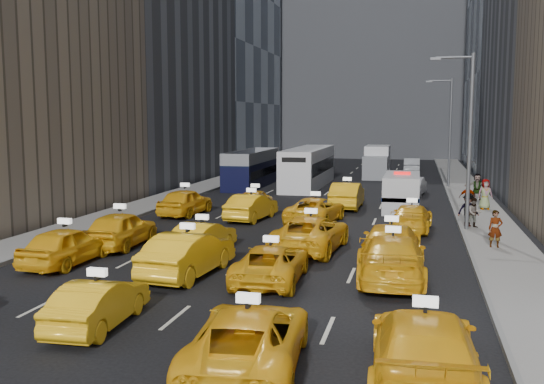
{
  "coord_description": "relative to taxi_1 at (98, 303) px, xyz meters",
  "views": [
    {
      "loc": [
        6.78,
        -20.01,
        5.83
      ],
      "look_at": [
        -0.5,
        10.12,
        2.0
      ],
      "focal_mm": 40.0,
      "sensor_mm": 36.0,
      "label": 1
    }
  ],
  "objects": [
    {
      "name": "taxi_5",
      "position": [
        0.41,
        5.77,
        0.15
      ],
      "size": [
        2.2,
        5.13,
        1.64
      ],
      "primitive_type": "imported",
      "rotation": [
        0.0,
        0.0,
        3.05
      ],
      "color": "yellow",
      "rests_on": "ground"
    },
    {
      "name": "taxi_13",
      "position": [
        -0.6,
        18.16,
        0.08
      ],
      "size": [
        2.16,
        4.72,
        1.5
      ],
      "primitive_type": "imported",
      "rotation": [
        0.0,
        0.0,
        3.01
      ],
      "color": "yellow",
      "rests_on": "ground"
    },
    {
      "name": "city_bus",
      "position": [
        -0.43,
        35.69,
        0.94
      ],
      "size": [
        3.35,
        12.74,
        3.26
      ],
      "rotation": [
        0.0,
        0.0,
        0.06
      ],
      "color": "silver",
      "rests_on": "ground"
    },
    {
      "name": "taxi_15",
      "position": [
        8.34,
        16.84,
        0.02
      ],
      "size": [
        2.25,
        4.86,
        1.38
      ],
      "primitive_type": "imported",
      "rotation": [
        0.0,
        0.0,
        3.07
      ],
      "color": "yellow",
      "rests_on": "ground"
    },
    {
      "name": "pedestrian_4",
      "position": [
        12.69,
        24.49,
        0.42
      ],
      "size": [
        1.01,
        0.7,
        1.89
      ],
      "primitive_type": "imported",
      "rotation": [
        0.0,
        0.0,
        0.22
      ],
      "color": "gray",
      "rests_on": "sidewalk_east"
    },
    {
      "name": "taxi_17",
      "position": [
        4.19,
        23.99,
        0.16
      ],
      "size": [
        1.81,
        5.09,
        1.67
      ],
      "primitive_type": "imported",
      "rotation": [
        0.0,
        0.0,
        3.13
      ],
      "color": "yellow",
      "rests_on": "ground"
    },
    {
      "name": "taxi_4",
      "position": [
        -4.93,
        6.19,
        0.1
      ],
      "size": [
        1.94,
        4.57,
        1.54
      ],
      "primitive_type": "imported",
      "rotation": [
        0.0,
        0.0,
        3.11
      ],
      "color": "yellow",
      "rests_on": "ground"
    },
    {
      "name": "pedestrian_0",
      "position": [
        11.96,
        12.91,
        0.3
      ],
      "size": [
        0.6,
        0.4,
        1.65
      ],
      "primitive_type": "imported",
      "rotation": [
        0.0,
        0.0,
        -0.01
      ],
      "color": "gray",
      "rests_on": "sidewalk_east"
    },
    {
      "name": "misc_car_3",
      "position": [
        -0.96,
        49.24,
        0.02
      ],
      "size": [
        2.07,
        4.19,
        1.37
      ],
      "primitive_type": "imported",
      "rotation": [
        0.0,
        0.0,
        3.26
      ],
      "color": "black",
      "rests_on": "ground"
    },
    {
      "name": "taxi_8",
      "position": [
        -4.42,
        9.79,
        0.15
      ],
      "size": [
        2.12,
        4.88,
        1.64
      ],
      "primitive_type": "imported",
      "rotation": [
        0.0,
        0.0,
        3.18
      ],
      "color": "yellow",
      "rests_on": "ground"
    },
    {
      "name": "pedestrian_3",
      "position": [
        11.57,
        23.37,
        0.32
      ],
      "size": [
        1.03,
        0.55,
        1.69
      ],
      "primitive_type": "imported",
      "rotation": [
        0.0,
        0.0,
        -0.1
      ],
      "color": "gray",
      "rests_on": "sidewalk_east"
    },
    {
      "name": "pedestrian_5",
      "position": [
        12.61,
        28.86,
        0.4
      ],
      "size": [
        1.74,
        0.64,
        1.83
      ],
      "primitive_type": "imported",
      "rotation": [
        0.0,
        0.0,
        -0.09
      ],
      "color": "gray",
      "rests_on": "sidewalk_east"
    },
    {
      "name": "misc_car_2",
      "position": [
        3.92,
        52.71,
        0.07
      ],
      "size": [
        2.54,
        5.31,
        1.49
      ],
      "primitive_type": "imported",
      "rotation": [
        0.0,
        0.0,
        3.23
      ],
      "color": "slate",
      "rests_on": "ground"
    },
    {
      "name": "misc_car_1",
      "position": [
        -5.42,
        47.11,
        0.14
      ],
      "size": [
        3.42,
        6.12,
        1.62
      ],
      "primitive_type": "imported",
      "rotation": [
        0.0,
        0.0,
        3.27
      ],
      "color": "black",
      "rests_on": "ground"
    },
    {
      "name": "taxi_6",
      "position": [
        3.59,
        5.68,
        -0.01
      ],
      "size": [
        2.41,
        4.88,
        1.33
      ],
      "primitive_type": "imported",
      "rotation": [
        0.0,
        0.0,
        3.18
      ],
      "color": "yellow",
      "rests_on": "ground"
    },
    {
      "name": "box_truck",
      "position": [
        4.69,
        44.91,
        0.83
      ],
      "size": [
        2.7,
        6.81,
        3.05
      ],
      "rotation": [
        0.0,
        0.0,
        0.06
      ],
      "color": "silver",
      "rests_on": "ground"
    },
    {
      "name": "sidewalk_east",
      "position": [
        12.29,
        30.22,
        -0.6
      ],
      "size": [
        3.0,
        90.0,
        0.15
      ],
      "primitive_type": "cube",
      "color": "gray",
      "rests_on": "ground"
    },
    {
      "name": "taxi_9",
      "position": [
        -0.34,
        9.35,
        0.02
      ],
      "size": [
        1.9,
        4.31,
        1.38
      ],
      "primitive_type": "imported",
      "rotation": [
        0.0,
        0.0,
        3.03
      ],
      "color": "yellow",
      "rests_on": "ground"
    },
    {
      "name": "taxi_14",
      "position": [
        3.11,
        18.09,
        0.04
      ],
      "size": [
        3.03,
        5.37,
        1.42
      ],
      "primitive_type": "imported",
      "rotation": [
        0.0,
        0.0,
        3.0
      ],
      "color": "yellow",
      "rests_on": "ground"
    },
    {
      "name": "ground",
      "position": [
        1.79,
        5.22,
        -0.67
      ],
      "size": [
        160.0,
        160.0,
        0.0
      ],
      "primitive_type": "plane",
      "color": "black",
      "rests_on": "ground"
    },
    {
      "name": "misc_car_4",
      "position": [
        7.97,
        51.05,
        0.1
      ],
      "size": [
        1.65,
        4.67,
        1.54
      ],
      "primitive_type": "imported",
      "rotation": [
        0.0,
        0.0,
        3.15
      ],
      "color": "#9EA1A6",
      "rests_on": "ground"
    },
    {
      "name": "taxi_2",
      "position": [
        4.87,
        -1.8,
        0.07
      ],
      "size": [
        2.97,
        5.56,
        1.49
      ],
      "primitive_type": "imported",
      "rotation": [
        0.0,
        0.0,
        3.24
      ],
      "color": "yellow",
      "rests_on": "ground"
    },
    {
      "name": "building_backdrop",
      "position": [
        1.79,
        77.22,
        19.33
      ],
      "size": [
        30.0,
        12.0,
        40.0
      ],
      "primitive_type": "cube",
      "color": "slate",
      "rests_on": "ground"
    },
    {
      "name": "taxi_1",
      "position": [
        0.0,
        0.0,
        0.0
      ],
      "size": [
        1.62,
        4.14,
        1.34
      ],
      "primitive_type": "imported",
      "rotation": [
        0.0,
        0.0,
        3.19
      ],
      "color": "yellow",
      "rests_on": "ground"
    },
    {
      "name": "curb_east",
      "position": [
        10.84,
        30.22,
        -0.58
      ],
      "size": [
        0.15,
        90.0,
        0.18
      ],
      "primitive_type": "cube",
      "color": "slate",
      "rests_on": "ground"
    },
    {
      "name": "misc_car_0",
      "position": [
        8.33,
        31.9,
        0.03
      ],
      "size": [
        2.0,
        4.4,
        1.4
      ],
      "primitive_type": "imported",
      "rotation": [
        0.0,
        0.0,
        3.02
      ],
      "color": "#94959B",
      "rests_on": "ground"
    },
    {
      "name": "taxi_16",
      "position": [
        -1.37,
        21.87,
        -0.01
      ],
      "size": [
        1.63,
        3.93,
        1.33
      ],
      "primitive_type": "imported",
      "rotation": [
        0.0,
        0.0,
        3.13
      ],
      "color": "yellow",
      "rests_on": "ground"
    },
    {
      "name": "streetlight_near",
      "position": [
        10.97,
        17.22,
        4.25
      ],
      "size": [
        2.15,
        0.22,
        9.0
      ],
      "color": "#595B60",
      "rests_on": "ground"
    },
    {
      "name": "sidewalk_west",
      "position": [
        -8.71,
        30.22,
        -0.6
      ],
      "size": [
        3.0,
        90.0,
        0.15
      ],
      "primitive_type": "cube",
      "color": "gray",
      "rests_on": "ground"
    },
    {
      "name": "curb_west",
      "position": [
        -7.26,
        30.22,
        -0.58
      ],
      "size": [
        0.15,
        90.0,
        0.18
      ],
      "primitive_type": "cube",
      "color": "slate",
      "rests_on": "ground"
    },
    {
      "name": "taxi_7",
      "position": [
        7.79,
        6.79,
        0.16
      ],
      "size": [
        2.49,
        5.79,
        1.66
      ],
      "primitive_type": "imported",
      "rotation": [
        0.0,
        0.0,
        3.17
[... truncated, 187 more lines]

